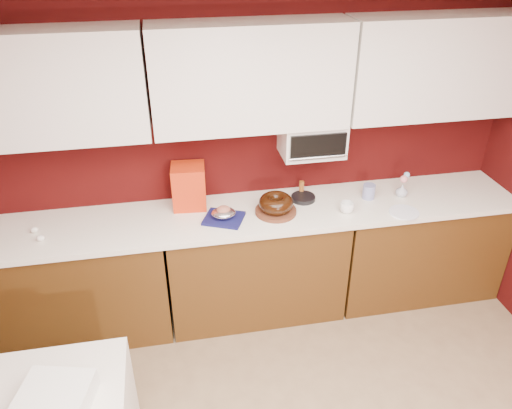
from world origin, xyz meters
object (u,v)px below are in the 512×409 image
at_px(newspaper_stack, 56,397).
at_px(blue_jar, 369,191).
at_px(foil_ham_nest, 224,213).
at_px(pandoro_box, 189,186).
at_px(toaster_oven, 312,138).
at_px(coffee_mug, 347,206).
at_px(bundt_cake, 276,203).
at_px(flower_vase, 402,190).

bearing_deg(newspaper_stack, blue_jar, 33.29).
relative_size(foil_ham_nest, pandoro_box, 0.53).
relative_size(toaster_oven, pandoro_box, 1.38).
height_order(pandoro_box, blue_jar, pandoro_box).
xyz_separation_m(coffee_mug, blue_jar, (0.23, 0.17, 0.01)).
xyz_separation_m(bundt_cake, pandoro_box, (-0.60, 0.22, 0.08)).
height_order(pandoro_box, flower_vase, pandoro_box).
bearing_deg(coffee_mug, pandoro_box, 164.50).
distance_m(pandoro_box, flower_vase, 1.61).
bearing_deg(pandoro_box, newspaper_stack, -112.03).
distance_m(toaster_oven, bundt_cake, 0.54).
bearing_deg(blue_jar, foil_ham_nest, -174.64).
relative_size(coffee_mug, flower_vase, 0.88).
bearing_deg(flower_vase, blue_jar, 175.19).
xyz_separation_m(bundt_cake, foil_ham_nest, (-0.38, -0.02, -0.03)).
bearing_deg(flower_vase, toaster_oven, 168.09).
relative_size(bundt_cake, pandoro_box, 0.76).
bearing_deg(blue_jar, bundt_cake, -173.71).
height_order(bundt_cake, blue_jar, bundt_cake).
height_order(coffee_mug, blue_jar, blue_jar).
bearing_deg(foil_ham_nest, bundt_cake, 3.55).
relative_size(bundt_cake, foil_ham_nest, 1.45).
distance_m(blue_jar, flower_vase, 0.26).
relative_size(flower_vase, newspaper_stack, 0.34).
bearing_deg(foil_ham_nest, toaster_oven, 18.51).
xyz_separation_m(toaster_oven, coffee_mug, (0.20, -0.29, -0.43)).
bearing_deg(blue_jar, coffee_mug, -143.97).
xyz_separation_m(bundt_cake, newspaper_stack, (-1.35, -1.29, -0.17)).
bearing_deg(newspaper_stack, pandoro_box, 63.58).
height_order(foil_ham_nest, pandoro_box, pandoro_box).
bearing_deg(foil_ham_nest, blue_jar, 5.36).
height_order(toaster_oven, newspaper_stack, toaster_oven).
distance_m(bundt_cake, newspaper_stack, 1.88).
distance_m(coffee_mug, flower_vase, 0.51).
xyz_separation_m(bundt_cake, flower_vase, (1.00, 0.06, -0.03)).
bearing_deg(blue_jar, newspaper_stack, -146.71).
bearing_deg(flower_vase, newspaper_stack, -150.11).
bearing_deg(pandoro_box, flower_vase, -1.32).
bearing_deg(toaster_oven, foil_ham_nest, -161.49).
bearing_deg(newspaper_stack, coffee_mug, 32.93).
height_order(toaster_oven, pandoro_box, toaster_oven).
height_order(toaster_oven, coffee_mug, toaster_oven).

